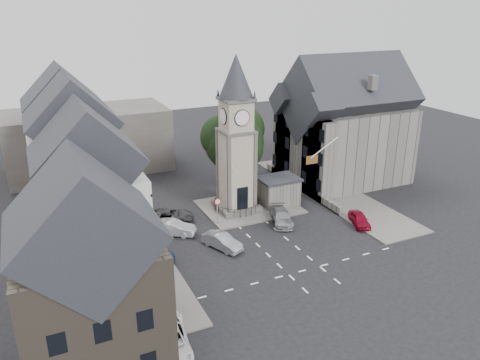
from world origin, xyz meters
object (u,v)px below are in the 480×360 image
car_east_red (359,219)px  pedestrian (330,188)px  clock_tower (236,136)px  car_west_blue (147,257)px  stone_shelter (278,191)px

car_east_red → pedestrian: pedestrian is taller
clock_tower → car_west_blue: (-11.50, -7.17, -7.33)m
car_east_red → pedestrian: size_ratio=2.38×
car_west_blue → car_east_red: 21.09m
car_west_blue → car_east_red: (21.05, -1.34, -0.17)m
car_east_red → clock_tower: bearing=157.6°
clock_tower → stone_shelter: (4.80, -0.49, -6.57)m
car_west_blue → pedestrian: 23.90m
clock_tower → stone_shelter: size_ratio=3.78×
car_west_blue → stone_shelter: bearing=-51.1°
car_east_red → pedestrian: 8.09m
pedestrian → clock_tower: bearing=-43.7°
stone_shelter → car_west_blue: stone_shelter is taller
stone_shelter → car_west_blue: 17.63m
car_west_blue → car_east_red: size_ratio=1.28×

